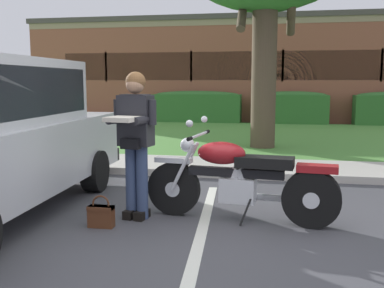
# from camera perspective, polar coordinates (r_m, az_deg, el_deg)

# --- Properties ---
(ground_plane) EXTENTS (140.00, 140.00, 0.00)m
(ground_plane) POSITION_cam_1_polar(r_m,az_deg,el_deg) (4.65, -1.01, -12.20)
(ground_plane) COLOR #424247
(curb_strip) EXTENTS (60.00, 0.20, 0.12)m
(curb_strip) POSITION_cam_1_polar(r_m,az_deg,el_deg) (7.63, 3.86, -3.78)
(curb_strip) COLOR #B7B2A8
(curb_strip) RESTS_ON ground
(concrete_walk) EXTENTS (60.00, 1.50, 0.08)m
(concrete_walk) POSITION_cam_1_polar(r_m,az_deg,el_deg) (8.46, 4.56, -2.77)
(concrete_walk) COLOR #B7B2A8
(concrete_walk) RESTS_ON ground
(grass_lawn) EXTENTS (60.00, 8.08, 0.06)m
(grass_lawn) POSITION_cam_1_polar(r_m,az_deg,el_deg) (13.18, 6.86, 0.97)
(grass_lawn) COLOR #518E3D
(grass_lawn) RESTS_ON ground
(stall_stripe_1) EXTENTS (0.49, 4.39, 0.01)m
(stall_stripe_1) POSITION_cam_1_polar(r_m,az_deg,el_deg) (4.81, 1.08, -11.45)
(stall_stripe_1) COLOR silver
(stall_stripe_1) RESTS_ON ground
(motorcycle) EXTENTS (2.24, 0.82, 1.18)m
(motorcycle) POSITION_cam_1_polar(r_m,az_deg,el_deg) (5.23, 6.98, -4.51)
(motorcycle) COLOR black
(motorcycle) RESTS_ON ground
(rider_person) EXTENTS (0.53, 0.62, 1.70)m
(rider_person) POSITION_cam_1_polar(r_m,az_deg,el_deg) (5.25, -7.15, 1.37)
(rider_person) COLOR black
(rider_person) RESTS_ON ground
(handbag) EXTENTS (0.28, 0.13, 0.36)m
(handbag) POSITION_cam_1_polar(r_m,az_deg,el_deg) (5.15, -11.33, -8.64)
(handbag) COLOR #562D19
(handbag) RESTS_ON ground
(hedge_left) EXTENTS (3.40, 0.90, 1.24)m
(hedge_left) POSITION_cam_1_polar(r_m,az_deg,el_deg) (17.57, 0.58, 4.77)
(hedge_left) COLOR #336B2D
(hedge_left) RESTS_ON ground
(hedge_center_left) EXTENTS (2.59, 0.90, 1.24)m
(hedge_center_left) POSITION_cam_1_polar(r_m,az_deg,el_deg) (17.29, 12.45, 4.54)
(hedge_center_left) COLOR #336B2D
(hedge_center_left) RESTS_ON ground
(brick_building) EXTENTS (21.07, 11.19, 4.19)m
(brick_building) POSITION_cam_1_polar(r_m,az_deg,el_deg) (23.35, 11.22, 8.93)
(brick_building) COLOR #93513D
(brick_building) RESTS_ON ground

